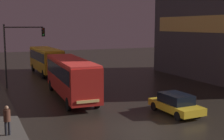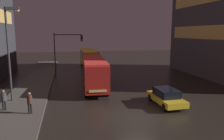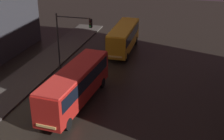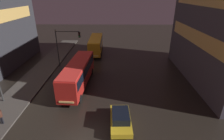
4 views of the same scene
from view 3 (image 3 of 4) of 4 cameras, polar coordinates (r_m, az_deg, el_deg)
sidewalk_left at (r=31.38m, az=-18.23°, el=-3.86°), size 4.00×48.00×0.15m
bus_near at (r=27.21m, az=-6.74°, el=-2.39°), size 2.96×10.56×3.38m
bus_far at (r=39.63m, az=2.14°, el=6.23°), size 2.59×9.19×3.29m
traffic_light_main at (r=33.43m, az=-7.78°, el=6.78°), size 4.01×0.35×6.31m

